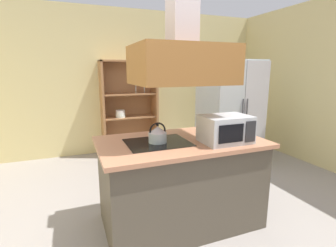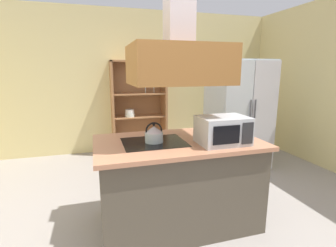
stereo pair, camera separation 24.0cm
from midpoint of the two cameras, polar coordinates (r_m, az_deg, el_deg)
ground_plane at (r=2.65m, az=-0.75°, el=-24.77°), size 7.80×7.80×0.00m
wall_back at (r=5.05m, az=-13.07°, el=9.05°), size 6.00×0.12×2.70m
kitchen_island at (r=2.68m, az=0.17°, el=-13.01°), size 1.63×0.95×0.90m
range_hood at (r=2.43m, az=0.19°, el=15.79°), size 0.90×0.70×1.25m
refrigerator at (r=4.31m, az=12.17°, el=2.22°), size 0.90×0.77×1.74m
dish_cabinet at (r=4.93m, az=-10.21°, el=2.37°), size 1.04×0.40×1.76m
kettle at (r=2.43m, az=-5.20°, el=-2.45°), size 0.18×0.18×0.20m
cutting_board at (r=2.93m, az=9.47°, el=-1.56°), size 0.35×0.25×0.02m
microwave at (r=2.47m, az=10.16°, el=-1.26°), size 0.46×0.35×0.26m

